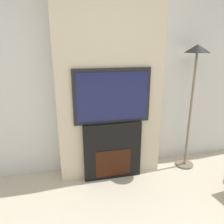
% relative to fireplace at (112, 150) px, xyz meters
% --- Properties ---
extents(wall_back, '(6.00, 0.06, 2.70)m').
position_rel_fireplace_xyz_m(wall_back, '(0.00, 0.31, 0.97)').
color(wall_back, silver).
rests_on(wall_back, ground_plane).
extents(chimney_breast, '(1.30, 0.28, 2.70)m').
position_rel_fireplace_xyz_m(chimney_breast, '(0.00, 0.14, 0.97)').
color(chimney_breast, beige).
rests_on(chimney_breast, ground_plane).
extents(fireplace, '(0.73, 0.15, 0.76)m').
position_rel_fireplace_xyz_m(fireplace, '(0.00, 0.00, 0.00)').
color(fireplace, black).
rests_on(fireplace, ground_plane).
extents(television, '(0.93, 0.07, 0.66)m').
position_rel_fireplace_xyz_m(television, '(0.00, -0.00, 0.71)').
color(television, black).
rests_on(television, fireplace).
extents(floor_lamp, '(0.31, 0.31, 1.67)m').
position_rel_fireplace_xyz_m(floor_lamp, '(1.08, 0.02, 0.97)').
color(floor_lamp, '#726651').
rests_on(floor_lamp, ground_plane).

